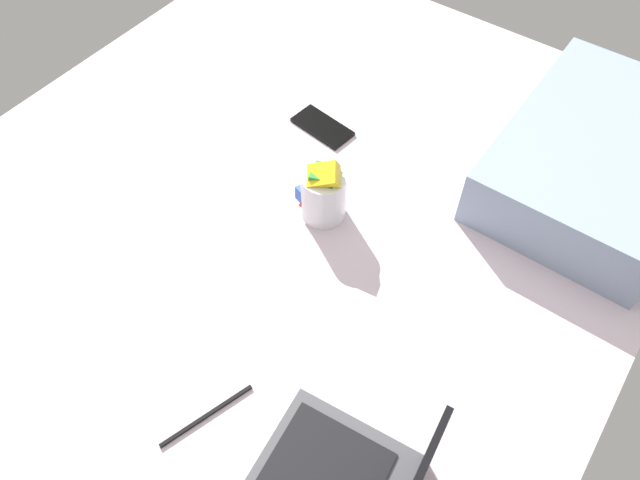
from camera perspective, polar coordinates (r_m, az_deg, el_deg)
bed_mattress at (r=128.30cm, az=-5.37°, el=-1.59°), size 180.00×140.00×18.00cm
snack_cup at (r=118.53cm, az=0.24°, el=4.45°), size 9.00×10.00×14.75cm
cell_phone at (r=139.82cm, az=0.23°, el=10.64°), size 8.54×14.76×0.80cm
pillow at (r=136.69cm, az=24.81°, el=6.96°), size 52.00×36.00×13.00cm
charger_cable at (r=103.77cm, az=-10.63°, el=-15.98°), size 16.32×5.94×0.60cm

